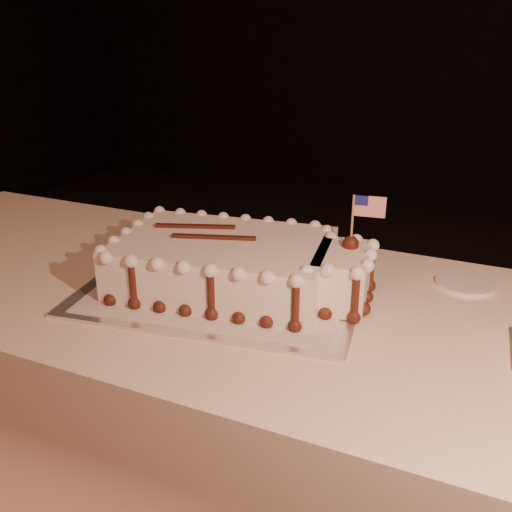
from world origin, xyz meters
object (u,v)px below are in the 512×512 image
at_px(banquet_table, 264,434).
at_px(side_plate, 465,283).
at_px(sheet_cake, 238,264).
at_px(cake_board, 224,287).

height_order(banquet_table, side_plate, side_plate).
height_order(sheet_cake, side_plate, sheet_cake).
bearing_deg(banquet_table, cake_board, 174.98).
distance_m(banquet_table, side_plate, 0.61).
bearing_deg(cake_board, side_plate, 17.83).
height_order(banquet_table, sheet_cake, sheet_cake).
relative_size(cake_board, sheet_cake, 1.04).
xyz_separation_m(cake_board, side_plate, (0.51, 0.25, 0.00)).
height_order(cake_board, sheet_cake, sheet_cake).
bearing_deg(sheet_cake, cake_board, -171.72).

